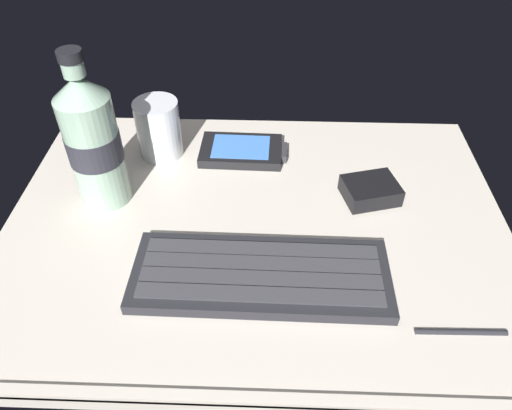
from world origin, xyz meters
The scene contains 7 objects.
ground_plane centered at (0.00, -0.23, -0.99)cm, with size 64.00×48.00×2.80cm.
keyboard centered at (0.87, -9.29, 0.81)cm, with size 29.13×11.35×1.70cm.
handheld_device centered at (-2.58, 14.49, 0.73)cm, with size 12.95×7.93×1.50cm.
juice_cup centered at (-14.64, 14.62, 3.91)cm, with size 6.40×6.40×8.50cm.
water_bottle centered at (-20.25, 4.33, 9.01)cm, with size 6.73×6.73×20.80cm.
charger_block centered at (15.12, 5.42, 1.20)cm, with size 7.00×5.60×2.40cm, color black.
stylus_pen centered at (21.66, -15.49, 0.35)cm, with size 0.70×0.70×9.50cm, color #26262B.
Camera 1 is at (1.57, -44.61, 43.45)cm, focal length 34.21 mm.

